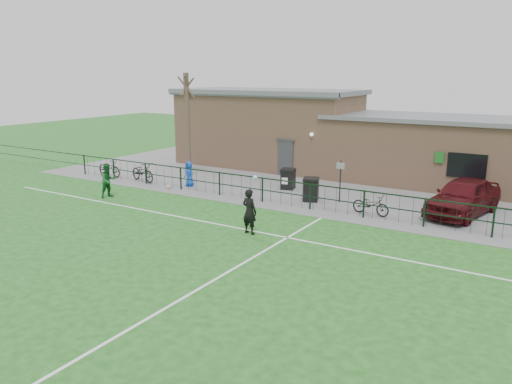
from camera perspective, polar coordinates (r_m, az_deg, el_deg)
The scene contains 19 objects.
ground at distance 16.71m, azimuth -9.14°, elevation -7.77°, with size 90.00×90.00×0.00m, color #195519.
paving_strip at distance 27.87m, azimuth 9.23°, elevation 0.90°, with size 34.00×13.00×0.02m, color slate.
pitch_line_touch at distance 22.85m, azimuth 3.70°, elevation -1.76°, with size 28.00×0.10×0.01m, color white.
pitch_line_mid at distance 19.71m, azimuth -1.53°, elevation -4.24°, with size 28.00×0.10×0.01m, color white.
pitch_line_perp at distance 15.55m, azimuth -3.47°, elevation -9.25°, with size 0.10×16.00×0.01m, color white.
perimeter_fence at distance 22.87m, azimuth 3.96°, elevation -0.21°, with size 28.00×0.10×1.20m, color black.
bare_tree at distance 28.93m, azimuth -7.84°, elevation 7.41°, with size 0.30×0.30×6.00m, color #4A382D.
wheelie_bin_left at distance 26.31m, azimuth 3.69°, elevation 1.42°, with size 0.65×0.74×0.99m, color black.
wheelie_bin_right at distance 23.94m, azimuth 6.31°, elevation 0.20°, with size 0.68×0.77×1.03m, color black.
sign_post at distance 23.75m, azimuth 9.59°, elevation 1.19°, with size 0.06×0.06×2.00m, color black.
car_maroon at distance 23.21m, azimuth 22.61°, elevation -0.48°, with size 1.89×4.70×1.60m, color #470C11.
bicycle_a at distance 30.73m, azimuth -16.41°, elevation 2.68°, with size 0.68×1.94×1.02m, color black.
bicycle_c at distance 28.77m, azimuth -12.83°, elevation 2.26°, with size 0.72×2.08×1.09m, color black.
bicycle_e at distance 22.05m, azimuth 12.98°, elevation -1.41°, with size 0.59×1.70×0.89m, color black.
spectator_child at distance 27.10m, azimuth -7.65°, elevation 2.07°, with size 0.66×0.43×1.35m, color blue.
goalkeeper_kick at distance 19.00m, azimuth -0.74°, elevation -2.13°, with size 2.13×3.47×1.76m.
outfield_player at distance 25.54m, azimuth -16.52°, elevation 1.27°, with size 0.82×0.64×1.69m, color #195923.
ball_ground at distance 26.74m, azimuth -9.98°, elevation 0.57°, with size 0.23×0.23×0.23m, color silver.
clubhouse at distance 30.56m, azimuth 10.04°, elevation 6.18°, with size 24.25×5.40×4.96m.
Camera 1 is at (10.32, -11.68, 6.02)m, focal length 35.00 mm.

